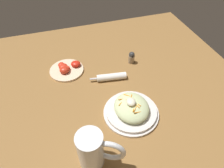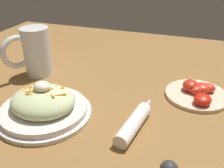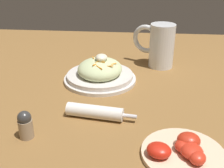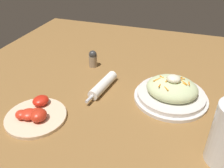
{
  "view_description": "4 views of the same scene",
  "coord_description": "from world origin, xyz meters",
  "px_view_note": "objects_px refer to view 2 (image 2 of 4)",
  "views": [
    {
      "loc": [
        0.56,
        -0.16,
        0.71
      ],
      "look_at": [
        -0.05,
        0.03,
        0.06
      ],
      "focal_mm": 31.88,
      "sensor_mm": 36.0,
      "label": 1
    },
    {
      "loc": [
        -0.24,
        0.51,
        0.38
      ],
      "look_at": [
        -0.06,
        -0.0,
        0.08
      ],
      "focal_mm": 40.23,
      "sensor_mm": 36.0,
      "label": 2
    },
    {
      "loc": [
        -0.75,
        -0.05,
        0.39
      ],
      "look_at": [
        -0.05,
        0.02,
        0.06
      ],
      "focal_mm": 45.17,
      "sensor_mm": 36.0,
      "label": 3
    },
    {
      "loc": [
        0.12,
        -0.59,
        0.46
      ],
      "look_at": [
        -0.09,
        0.01,
        0.06
      ],
      "focal_mm": 38.0,
      "sensor_mm": 36.0,
      "label": 4
    }
  ],
  "objects_px": {
    "beer_mug": "(36,54)",
    "napkin_roll": "(134,124)",
    "salad_plate": "(44,106)",
    "tomato_plate": "(198,93)"
  },
  "relations": [
    {
      "from": "salad_plate",
      "to": "tomato_plate",
      "type": "distance_m",
      "value": 0.43
    },
    {
      "from": "napkin_roll",
      "to": "tomato_plate",
      "type": "distance_m",
      "value": 0.25
    },
    {
      "from": "napkin_roll",
      "to": "tomato_plate",
      "type": "height_order",
      "value": "tomato_plate"
    },
    {
      "from": "beer_mug",
      "to": "salad_plate",
      "type": "bearing_deg",
      "value": 127.08
    },
    {
      "from": "salad_plate",
      "to": "beer_mug",
      "type": "relative_size",
      "value": 1.5
    },
    {
      "from": "beer_mug",
      "to": "napkin_roll",
      "type": "distance_m",
      "value": 0.43
    },
    {
      "from": "salad_plate",
      "to": "napkin_roll",
      "type": "distance_m",
      "value": 0.23
    },
    {
      "from": "salad_plate",
      "to": "napkin_roll",
      "type": "bearing_deg",
      "value": -175.45
    },
    {
      "from": "beer_mug",
      "to": "napkin_roll",
      "type": "xyz_separation_m",
      "value": [
        -0.38,
        0.18,
        -0.06
      ]
    },
    {
      "from": "beer_mug",
      "to": "tomato_plate",
      "type": "height_order",
      "value": "beer_mug"
    }
  ]
}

